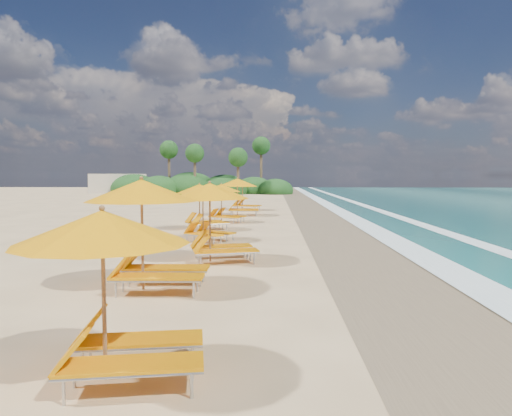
{
  "coord_description": "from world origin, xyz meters",
  "views": [
    {
      "loc": [
        0.74,
        -19.93,
        2.59
      ],
      "look_at": [
        0.0,
        0.0,
        1.2
      ],
      "focal_mm": 32.91,
      "sensor_mm": 36.0,
      "label": 1
    }
  ],
  "objects": [
    {
      "name": "wet_sand",
      "position": [
        4.0,
        0.0,
        0.01
      ],
      "size": [
        4.0,
        160.0,
        0.01
      ],
      "primitive_type": "cube",
      "color": "#83704E",
      "rests_on": "ground"
    },
    {
      "name": "station_0",
      "position": [
        -1.22,
        -14.17,
        1.25
      ],
      "size": [
        2.64,
        2.51,
        2.22
      ],
      "rotation": [
        0.0,
        0.0,
        0.16
      ],
      "color": "olive",
      "rests_on": "ground"
    },
    {
      "name": "station_5",
      "position": [
        -1.96,
        5.68,
        1.21
      ],
      "size": [
        2.81,
        2.77,
        2.17
      ],
      "rotation": [
        0.0,
        0.0,
        -0.38
      ],
      "color": "olive",
      "rests_on": "ground"
    },
    {
      "name": "treeline",
      "position": [
        -9.94,
        45.51,
        1.0
      ],
      "size": [
        25.8,
        8.8,
        9.74
      ],
      "color": "#163D14",
      "rests_on": "ground"
    },
    {
      "name": "station_2",
      "position": [
        -0.98,
        -5.95,
        1.36
      ],
      "size": [
        3.02,
        2.93,
        2.43
      ],
      "rotation": [
        0.0,
        0.0,
        0.26
      ],
      "color": "olive",
      "rests_on": "ground"
    },
    {
      "name": "ground",
      "position": [
        0.0,
        0.0,
        0.0
      ],
      "size": [
        160.0,
        160.0,
        0.0
      ],
      "primitive_type": "plane",
      "color": "#D8B27F",
      "rests_on": "ground"
    },
    {
      "name": "station_1",
      "position": [
        -2.02,
        -9.51,
        1.44
      ],
      "size": [
        2.8,
        2.59,
        2.58
      ],
      "rotation": [
        0.0,
        0.0,
        0.02
      ],
      "color": "olive",
      "rests_on": "ground"
    },
    {
      "name": "station_4",
      "position": [
        -2.61,
        2.2,
        1.25
      ],
      "size": [
        3.01,
        3.01,
        2.24
      ],
      "rotation": [
        0.0,
        0.0,
        0.53
      ],
      "color": "olive",
      "rests_on": "ground"
    },
    {
      "name": "station_3",
      "position": [
        -1.91,
        -1.61,
        1.16
      ],
      "size": [
        2.8,
        2.8,
        2.07
      ],
      "rotation": [
        0.0,
        0.0,
        -0.54
      ],
      "color": "olive",
      "rests_on": "ground"
    },
    {
      "name": "beach_building",
      "position": [
        -22.0,
        48.0,
        1.4
      ],
      "size": [
        7.0,
        5.0,
        2.8
      ],
      "primitive_type": "cube",
      "color": "beige",
      "rests_on": "ground"
    },
    {
      "name": "station_6",
      "position": [
        -1.39,
        10.16,
        1.38
      ],
      "size": [
        2.68,
        2.48,
        2.46
      ],
      "rotation": [
        0.0,
        0.0,
        0.03
      ],
      "color": "olive",
      "rests_on": "ground"
    },
    {
      "name": "surf_foam",
      "position": [
        6.7,
        0.0,
        0.03
      ],
      "size": [
        4.0,
        160.0,
        0.01
      ],
      "color": "white",
      "rests_on": "ground"
    },
    {
      "name": "station_7",
      "position": [
        -1.38,
        14.7,
        1.27
      ],
      "size": [
        2.86,
        2.79,
        2.26
      ],
      "rotation": [
        0.0,
        0.0,
        -0.31
      ],
      "color": "olive",
      "rests_on": "ground"
    }
  ]
}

